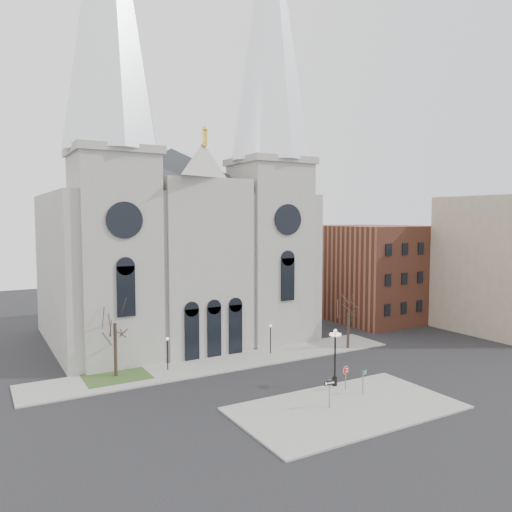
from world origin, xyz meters
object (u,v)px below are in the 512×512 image
stop_sign (346,372)px  one_way_sign (330,389)px  street_name_sign (363,380)px  globe_lamp (335,350)px

stop_sign → one_way_sign: bearing=-135.8°
street_name_sign → one_way_sign: bearing=169.5°
stop_sign → globe_lamp: 2.14m
globe_lamp → street_name_sign: bearing=-76.7°
one_way_sign → street_name_sign: bearing=17.0°
globe_lamp → street_name_sign: 3.65m
globe_lamp → street_name_sign: globe_lamp is taller
stop_sign → globe_lamp: bearing=106.9°
stop_sign → street_name_sign: 1.79m
stop_sign → globe_lamp: (-0.16, 1.30, 1.70)m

